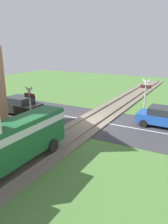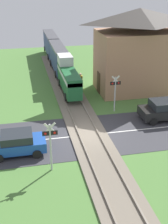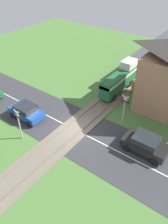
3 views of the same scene
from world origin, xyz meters
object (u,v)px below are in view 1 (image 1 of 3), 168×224
(car_near_crossing, at_px, (163,117))
(crossing_signal_east_approach, at_px, (30,102))
(car_far_side, at_px, (20,105))
(crossing_signal_west_approach, at_px, (145,92))

(car_near_crossing, height_order, crossing_signal_east_approach, crossing_signal_east_approach)
(car_far_side, bearing_deg, car_near_crossing, -166.25)
(car_near_crossing, xyz_separation_m, car_far_side, (11.77, 2.88, 0.05))
(car_near_crossing, height_order, car_far_side, car_far_side)
(car_near_crossing, height_order, crossing_signal_west_approach, crossing_signal_west_approach)
(car_far_side, xyz_separation_m, crossing_signal_west_approach, (-9.79, -5.26, 1.22))
(car_far_side, height_order, crossing_signal_east_approach, crossing_signal_east_approach)
(car_near_crossing, xyz_separation_m, crossing_signal_west_approach, (1.98, -2.38, 1.27))
(car_far_side, distance_m, crossing_signal_east_approach, 4.35)
(crossing_signal_west_approach, bearing_deg, car_near_crossing, 129.80)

